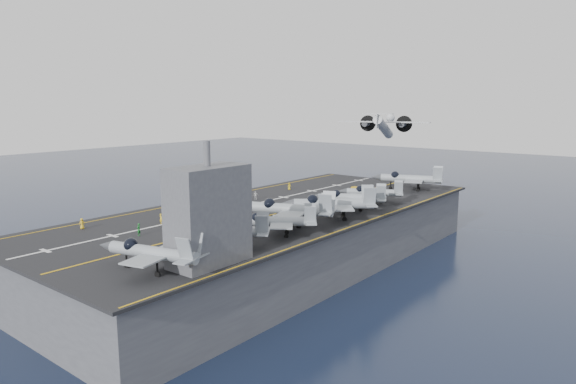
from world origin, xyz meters
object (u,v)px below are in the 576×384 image
Objects in this scene: tow_cart_a at (206,228)px; transport_plane at (383,127)px; fighter_jet_0 at (153,251)px; island_superstructure at (208,203)px.

tow_cart_a is 0.07× the size of transport_plane.
tow_cart_a is (-9.27, 16.64, -1.94)m from fighter_jet_0.
fighter_jet_0 is at bearing -60.88° from tow_cart_a.
tow_cart_a is (-12.02, 10.37, -6.96)m from island_superstructure.
transport_plane reaches higher than fighter_jet_0.
island_superstructure is 7.75× the size of tow_cart_a.
fighter_jet_0 is 91.01m from transport_plane.
island_superstructure is 17.34m from tow_cart_a.
island_superstructure is 0.54× the size of transport_plane.
transport_plane is (-18.29, 88.55, 10.40)m from fighter_jet_0.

